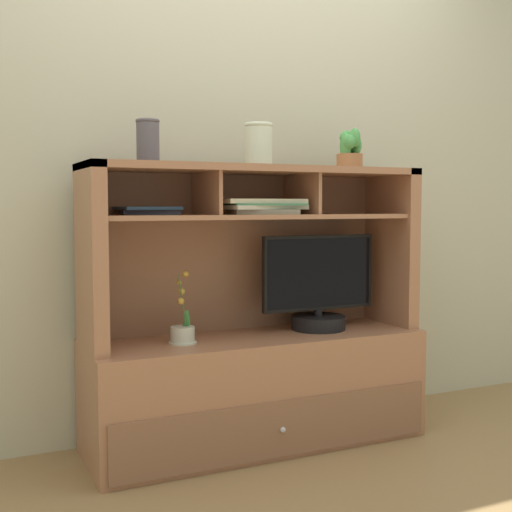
{
  "coord_description": "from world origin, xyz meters",
  "views": [
    {
      "loc": [
        -1.23,
        -2.64,
        1.06
      ],
      "look_at": [
        0.0,
        0.0,
        0.84
      ],
      "focal_mm": 46.59,
      "sensor_mm": 36.0,
      "label": 1
    }
  ],
  "objects_px": {
    "potted_orchid": "(183,331)",
    "tv_monitor": "(318,291)",
    "magazine_stack_centre": "(149,210)",
    "accent_vase": "(259,144)",
    "media_console": "(255,360)",
    "potted_succulent": "(350,151)",
    "magazine_stack_left": "(263,206)",
    "ceramic_vase": "(148,141)"
  },
  "relations": [
    {
      "from": "potted_orchid",
      "to": "tv_monitor",
      "type": "bearing_deg",
      "value": 2.94
    },
    {
      "from": "tv_monitor",
      "to": "magazine_stack_left",
      "type": "height_order",
      "value": "magazine_stack_left"
    },
    {
      "from": "magazine_stack_left",
      "to": "ceramic_vase",
      "type": "bearing_deg",
      "value": 176.81
    },
    {
      "from": "magazine_stack_centre",
      "to": "ceramic_vase",
      "type": "bearing_deg",
      "value": -105.19
    },
    {
      "from": "tv_monitor",
      "to": "accent_vase",
      "type": "height_order",
      "value": "accent_vase"
    },
    {
      "from": "tv_monitor",
      "to": "ceramic_vase",
      "type": "relative_size",
      "value": 3.25
    },
    {
      "from": "magazine_stack_left",
      "to": "tv_monitor",
      "type": "bearing_deg",
      "value": 8.54
    },
    {
      "from": "magazine_stack_left",
      "to": "potted_succulent",
      "type": "xyz_separation_m",
      "value": [
        0.48,
        0.05,
        0.26
      ]
    },
    {
      "from": "media_console",
      "to": "magazine_stack_left",
      "type": "height_order",
      "value": "media_console"
    },
    {
      "from": "ceramic_vase",
      "to": "potted_succulent",
      "type": "bearing_deg",
      "value": 1.59
    },
    {
      "from": "media_console",
      "to": "tv_monitor",
      "type": "relative_size",
      "value": 2.64
    },
    {
      "from": "magazine_stack_left",
      "to": "magazine_stack_centre",
      "type": "relative_size",
      "value": 1.44
    },
    {
      "from": "magazine_stack_centre",
      "to": "ceramic_vase",
      "type": "distance_m",
      "value": 0.29
    },
    {
      "from": "tv_monitor",
      "to": "ceramic_vase",
      "type": "height_order",
      "value": "ceramic_vase"
    },
    {
      "from": "magazine_stack_left",
      "to": "potted_succulent",
      "type": "distance_m",
      "value": 0.54
    },
    {
      "from": "media_console",
      "to": "tv_monitor",
      "type": "distance_m",
      "value": 0.43
    },
    {
      "from": "magazine_stack_left",
      "to": "magazine_stack_centre",
      "type": "height_order",
      "value": "magazine_stack_left"
    },
    {
      "from": "magazine_stack_centre",
      "to": "ceramic_vase",
      "type": "height_order",
      "value": "ceramic_vase"
    },
    {
      "from": "media_console",
      "to": "magazine_stack_left",
      "type": "distance_m",
      "value": 0.69
    },
    {
      "from": "tv_monitor",
      "to": "magazine_stack_left",
      "type": "distance_m",
      "value": 0.5
    },
    {
      "from": "magazine_stack_centre",
      "to": "potted_succulent",
      "type": "bearing_deg",
      "value": -2.82
    },
    {
      "from": "media_console",
      "to": "accent_vase",
      "type": "relative_size",
      "value": 8.16
    },
    {
      "from": "potted_succulent",
      "to": "accent_vase",
      "type": "height_order",
      "value": "potted_succulent"
    },
    {
      "from": "media_console",
      "to": "potted_succulent",
      "type": "distance_m",
      "value": 1.06
    },
    {
      "from": "potted_succulent",
      "to": "ceramic_vase",
      "type": "relative_size",
      "value": 1.07
    },
    {
      "from": "magazine_stack_left",
      "to": "magazine_stack_centre",
      "type": "distance_m",
      "value": 0.49
    },
    {
      "from": "media_console",
      "to": "potted_orchid",
      "type": "distance_m",
      "value": 0.39
    },
    {
      "from": "media_console",
      "to": "potted_orchid",
      "type": "bearing_deg",
      "value": -173.42
    },
    {
      "from": "tv_monitor",
      "to": "ceramic_vase",
      "type": "distance_m",
      "value": 1.04
    },
    {
      "from": "tv_monitor",
      "to": "accent_vase",
      "type": "xyz_separation_m",
      "value": [
        -0.32,
        -0.03,
        0.66
      ]
    },
    {
      "from": "media_console",
      "to": "tv_monitor",
      "type": "bearing_deg",
      "value": -1.11
    },
    {
      "from": "magazine_stack_centre",
      "to": "accent_vase",
      "type": "xyz_separation_m",
      "value": [
        0.47,
        -0.08,
        0.28
      ]
    },
    {
      "from": "potted_succulent",
      "to": "accent_vase",
      "type": "xyz_separation_m",
      "value": [
        -0.49,
        -0.04,
        0.01
      ]
    },
    {
      "from": "potted_succulent",
      "to": "ceramic_vase",
      "type": "height_order",
      "value": "potted_succulent"
    },
    {
      "from": "potted_orchid",
      "to": "ceramic_vase",
      "type": "bearing_deg",
      "value": 172.98
    },
    {
      "from": "magazine_stack_left",
      "to": "accent_vase",
      "type": "xyz_separation_m",
      "value": [
        -0.01,
        0.02,
        0.27
      ]
    },
    {
      "from": "media_console",
      "to": "tv_monitor",
      "type": "height_order",
      "value": "media_console"
    },
    {
      "from": "magazine_stack_left",
      "to": "accent_vase",
      "type": "distance_m",
      "value": 0.27
    },
    {
      "from": "tv_monitor",
      "to": "potted_orchid",
      "type": "relative_size",
      "value": 1.87
    },
    {
      "from": "magazine_stack_centre",
      "to": "accent_vase",
      "type": "height_order",
      "value": "accent_vase"
    },
    {
      "from": "magazine_stack_left",
      "to": "potted_succulent",
      "type": "relative_size",
      "value": 2.0
    },
    {
      "from": "tv_monitor",
      "to": "magazine_stack_left",
      "type": "relative_size",
      "value": 1.52
    }
  ]
}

